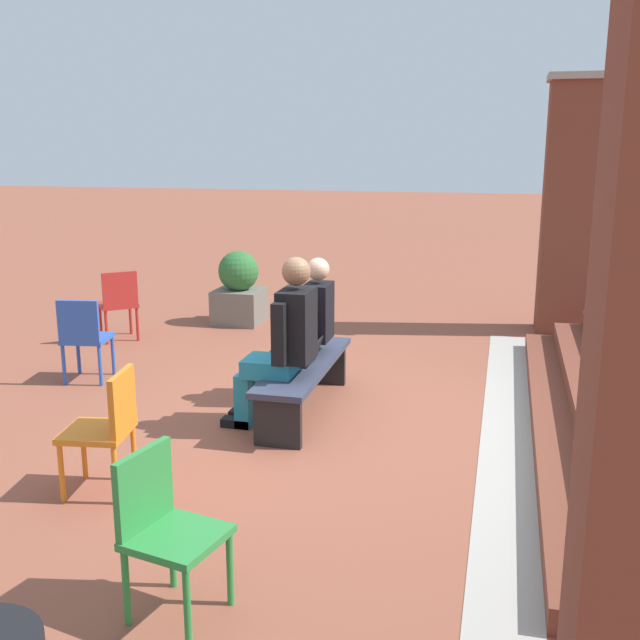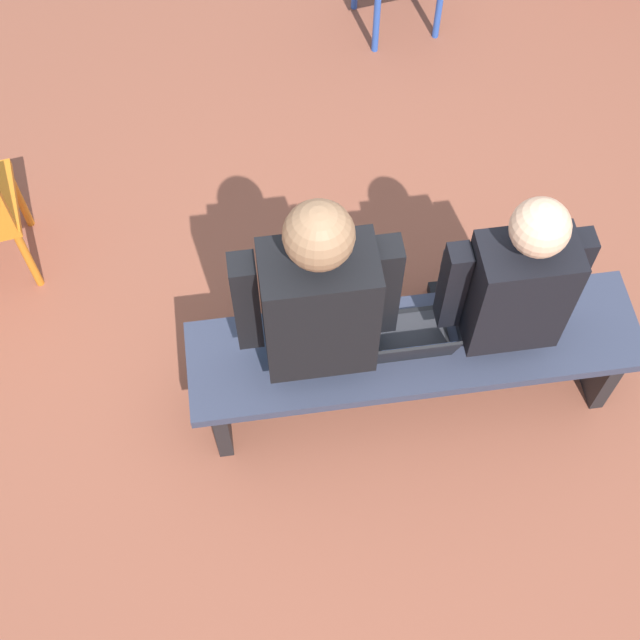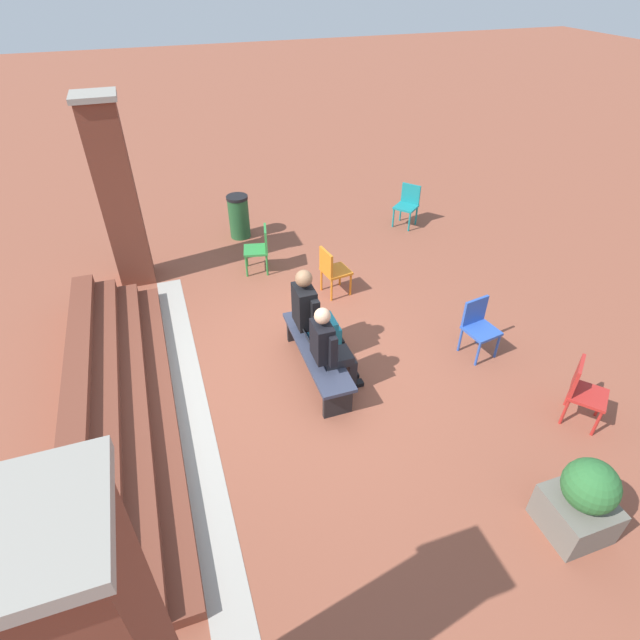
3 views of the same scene
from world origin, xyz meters
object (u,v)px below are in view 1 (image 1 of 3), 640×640
(person_student, at_px, (307,324))
(plastic_chair_near_bench_right, at_px, (84,334))
(bench, at_px, (305,373))
(plastic_chair_mid_courtyard, at_px, (119,301))
(plastic_chair_foreground, at_px, (107,424))
(plastic_chair_far_left, at_px, (164,523))
(planter, at_px, (239,290))
(person_adult, at_px, (283,339))
(laptop, at_px, (305,357))

(person_student, distance_m, plastic_chair_near_bench_right, 2.24)
(bench, distance_m, plastic_chair_mid_courtyard, 3.28)
(plastic_chair_foreground, bearing_deg, bench, 154.04)
(plastic_chair_mid_courtyard, bearing_deg, plastic_chair_foreground, 27.58)
(plastic_chair_foreground, xyz_separation_m, plastic_chair_near_bench_right, (-2.08, -1.42, 0.00))
(plastic_chair_far_left, xyz_separation_m, planter, (-5.91, -1.76, -0.04))
(bench, height_order, plastic_chair_near_bench_right, plastic_chair_near_bench_right)
(person_adult, xyz_separation_m, plastic_chair_mid_courtyard, (-2.19, -2.67, -0.27))
(plastic_chair_near_bench_right, relative_size, planter, 0.89)
(bench, xyz_separation_m, plastic_chair_near_bench_right, (-0.29, -2.29, 0.13))
(plastic_chair_near_bench_right, bearing_deg, person_adult, 73.01)
(laptop, bearing_deg, plastic_chair_mid_courtyard, -123.57)
(plastic_chair_mid_courtyard, bearing_deg, person_student, 61.19)
(plastic_chair_near_bench_right, bearing_deg, planter, 167.35)
(plastic_chair_mid_courtyard, height_order, planter, planter)
(person_student, bearing_deg, person_adult, -0.52)
(planter, bearing_deg, plastic_chair_near_bench_right, -12.65)
(bench, relative_size, laptop, 5.62)
(plastic_chair_near_bench_right, distance_m, plastic_chair_far_left, 3.98)
(planter, bearing_deg, person_adult, 25.50)
(bench, bearing_deg, person_adult, -10.47)
(person_adult, relative_size, planter, 1.51)
(person_adult, bearing_deg, plastic_chair_foreground, -29.72)
(person_student, relative_size, plastic_chair_mid_courtyard, 1.56)
(person_adult, height_order, laptop, person_adult)
(person_adult, bearing_deg, plastic_chair_mid_courtyard, -129.33)
(plastic_chair_foreground, bearing_deg, planter, -170.32)
(person_student, height_order, plastic_chair_near_bench_right, person_student)
(planter, bearing_deg, laptop, 29.32)
(person_student, xyz_separation_m, plastic_chair_foreground, (2.11, -0.80, -0.22))
(bench, xyz_separation_m, planter, (-2.99, -1.68, 0.08))
(person_student, height_order, plastic_chair_mid_courtyard, person_student)
(plastic_chair_foreground, xyz_separation_m, plastic_chair_mid_courtyard, (-3.59, -1.87, 0.00))
(laptop, distance_m, plastic_chair_foreground, 1.97)
(plastic_chair_foreground, bearing_deg, person_adult, 150.28)
(laptop, bearing_deg, plastic_chair_foreground, -26.64)
(person_student, xyz_separation_m, planter, (-2.67, -1.62, -0.27))
(plastic_chair_mid_courtyard, distance_m, plastic_chair_far_left, 5.49)
(plastic_chair_foreground, height_order, plastic_chair_mid_courtyard, same)
(person_adult, distance_m, plastic_chair_foreground, 1.63)
(bench, relative_size, plastic_chair_near_bench_right, 2.14)
(person_adult, height_order, plastic_chair_foreground, person_adult)
(bench, height_order, person_student, person_student)
(person_student, bearing_deg, laptop, 12.26)
(laptop, height_order, plastic_chair_near_bench_right, plastic_chair_near_bench_right)
(plastic_chair_foreground, relative_size, plastic_chair_near_bench_right, 1.00)
(bench, distance_m, person_adult, 0.56)
(bench, height_order, plastic_chair_far_left, plastic_chair_far_left)
(plastic_chair_foreground, relative_size, plastic_chair_mid_courtyard, 1.00)
(person_adult, relative_size, plastic_chair_mid_courtyard, 1.69)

